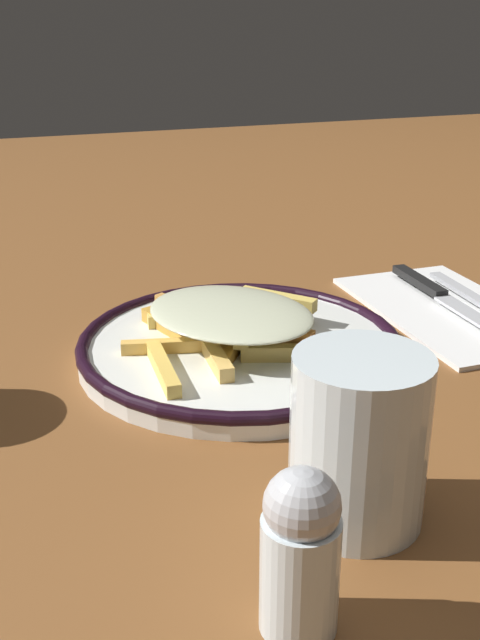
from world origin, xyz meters
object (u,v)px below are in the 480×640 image
plate (240,347)px  water_glass (359,440)px  napkin (449,308)px  salt_shaker (300,551)px  fries_heap (231,321)px  knife (440,295)px

plate → water_glass: size_ratio=2.67×
napkin → salt_shaker: salt_shaker is taller
salt_shaker → napkin: bearing=-133.0°
napkin → water_glass: bearing=47.3°
fries_heap → salt_shaker: (0.07, 0.30, 0.01)m
napkin → water_glass: 0.36m
fries_heap → napkin: fries_heap is taller
plate → fries_heap: (0.01, -0.00, 0.02)m
plate → napkin: 0.23m
napkin → water_glass: (0.24, 0.26, 0.05)m
napkin → knife: knife is taller
plate → water_glass: bearing=87.4°
fries_heap → water_glass: size_ratio=2.00×
fries_heap → salt_shaker: bearing=77.0°
knife → salt_shaker: (0.31, 0.35, 0.03)m
salt_shaker → fries_heap: bearing=-103.0°
plate → knife: size_ratio=1.33×
fries_heap → water_glass: water_glass is taller
fries_heap → napkin: bearing=-173.1°
plate → napkin: plate is taller
water_glass → napkin: bearing=-132.7°
napkin → salt_shaker: bearing=47.0°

